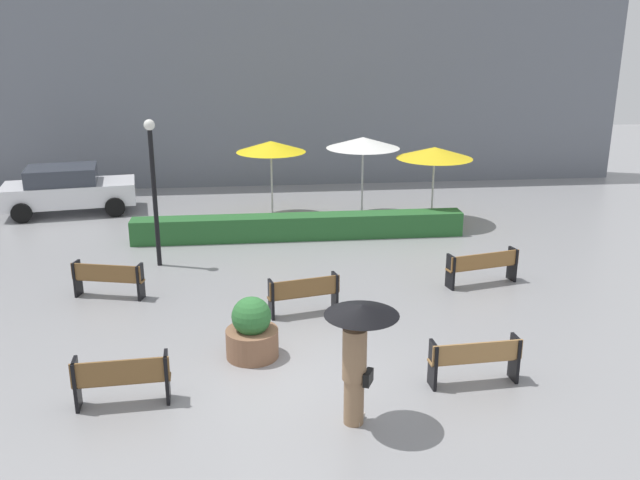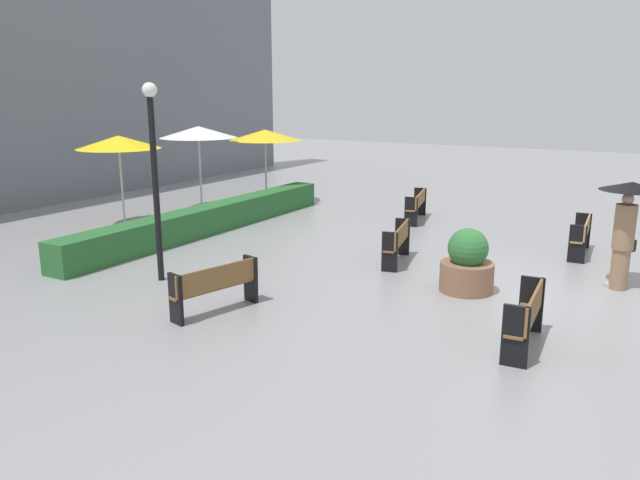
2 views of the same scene
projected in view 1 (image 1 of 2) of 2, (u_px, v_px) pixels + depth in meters
The scene contains 15 objects.
ground_plane at pixel (294, 380), 12.22m from camera, with size 60.00×60.00×0.00m, color gray.
bench_near_left at pixel (122, 378), 11.25m from camera, with size 1.59×0.46×0.88m.
bench_far_left at pixel (108, 277), 15.72m from camera, with size 1.67×0.72×0.84m.
bench_near_right at pixel (475, 358), 11.92m from camera, with size 1.64×0.45×0.84m.
bench_far_right at pixel (483, 265), 16.51m from camera, with size 1.86×0.75×0.83m.
bench_mid_center at pixel (304, 293), 14.82m from camera, with size 1.59×0.65×0.85m.
pedestrian_with_umbrella at pixel (358, 343), 10.47m from camera, with size 1.15×1.15×2.04m.
planter_pot at pixel (252, 332), 12.92m from camera, with size 1.00×1.00×1.20m.
lamp_post at pixel (153, 178), 17.29m from camera, with size 0.28×0.28×3.82m.
patio_umbrella_yellow at pixel (271, 147), 21.82m from camera, with size 2.23×2.23×2.50m.
patio_umbrella_white at pixel (363, 143), 21.84m from camera, with size 2.36×2.36×2.61m.
patio_umbrella_yellow_far at pixel (435, 153), 21.14m from camera, with size 2.37×2.37×2.43m.
hedge_strip at pixel (299, 227), 20.15m from camera, with size 9.71×0.70×0.71m, color #28602D.
building_facade at pixel (263, 63), 25.98m from camera, with size 28.00×1.20×9.28m, color slate.
parked_car at pixel (68, 189), 22.72m from camera, with size 4.42×2.47×1.57m.
Camera 1 is at (-0.70, -10.88, 6.07)m, focal length 38.46 mm.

